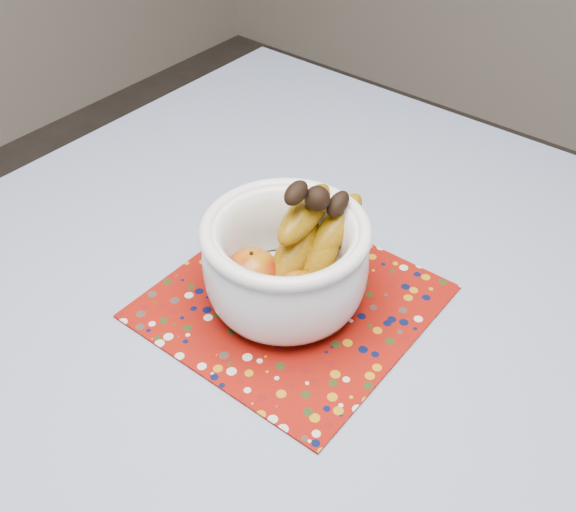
{
  "coord_description": "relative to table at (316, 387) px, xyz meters",
  "views": [
    {
      "loc": [
        0.34,
        -0.48,
        1.42
      ],
      "look_at": [
        -0.08,
        0.04,
        0.84
      ],
      "focal_mm": 42.0,
      "sensor_mm": 36.0,
      "label": 1
    }
  ],
  "objects": [
    {
      "name": "table",
      "position": [
        0.0,
        0.0,
        0.0
      ],
      "size": [
        1.2,
        1.2,
        0.75
      ],
      "color": "brown",
      "rests_on": "ground"
    },
    {
      "name": "tablecloth",
      "position": [
        0.0,
        0.0,
        0.08
      ],
      "size": [
        1.32,
        1.32,
        0.01
      ],
      "primitive_type": "cube",
      "color": "#657BA9",
      "rests_on": "table"
    },
    {
      "name": "placemat",
      "position": [
        -0.08,
        0.04,
        0.09
      ],
      "size": [
        0.35,
        0.35,
        0.0
      ],
      "primitive_type": "cube",
      "rotation": [
        0.0,
        0.0,
        0.01
      ],
      "color": "maroon",
      "rests_on": "tablecloth"
    },
    {
      "name": "fruit_bowl",
      "position": [
        -0.08,
        0.04,
        0.17
      ],
      "size": [
        0.22,
        0.24,
        0.19
      ],
      "color": "white",
      "rests_on": "placemat"
    }
  ]
}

